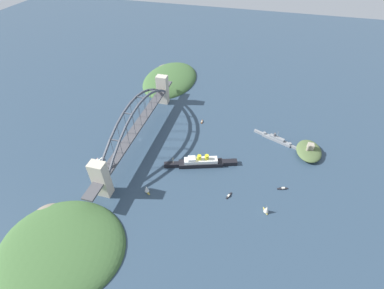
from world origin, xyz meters
The scene contains 13 objects.
ground_plane centered at (0.00, 0.00, 0.00)m, with size 1400.00×1400.00×0.00m, color #2D4256.
harbor_arch_bridge centered at (0.00, 0.00, 26.62)m, with size 266.66×17.99×62.53m.
headland_west_shore centered at (-184.62, -16.57, 0.00)m, with size 148.78×99.35×25.90m.
headland_east_shore centered at (176.06, -9.80, 0.00)m, with size 113.75×130.23×24.98m.
ocean_liner centered at (27.74, 99.83, 5.18)m, with size 37.62×93.97×17.50m.
naval_cruiser centered at (-49.50, 194.02, 2.99)m, with size 30.20×67.46×17.25m.
fort_island_mid_harbor centered at (-33.34, 238.19, 5.14)m, with size 46.76×33.59×18.05m.
seaplane_taxiing_near_bridge centered at (57.61, -34.59, 1.99)m, with size 11.72×7.71×4.75m.
small_boat_0 centered at (79.96, 188.06, 5.37)m, with size 9.36×7.45×11.45m.
small_boat_1 centered at (40.60, 205.64, 0.80)m, with size 5.98×12.73×2.23m.
small_boat_2 centered at (68.64, 144.03, 0.77)m, with size 11.19×5.76×2.17m.
small_boat_3 centered at (88.47, 47.76, 5.43)m, with size 8.38×9.12×11.64m.
small_boat_4 centered at (-64.46, 78.46, 0.75)m, with size 9.95×2.61×2.06m.
Camera 1 is at (272.27, 154.39, 260.34)m, focal length 25.31 mm.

